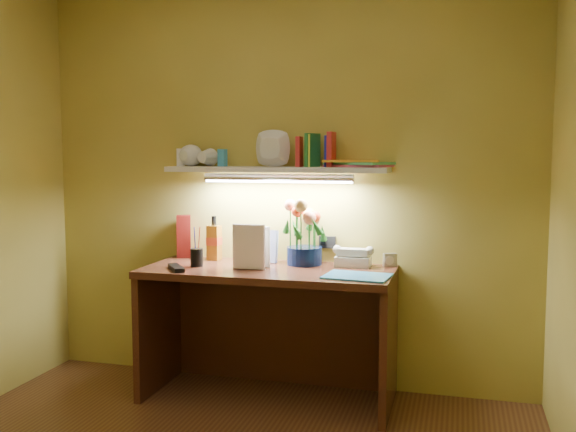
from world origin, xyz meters
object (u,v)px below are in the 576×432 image
object	(u,v)px
desk	(268,334)
desk_clock	(390,260)
whisky_bottle	(214,238)
flower_bouquet	(304,234)
telephone	(353,256)

from	to	relation	value
desk	desk_clock	distance (m)	0.81
desk_clock	whisky_bottle	xyz separation A→B (m)	(-1.05, -0.05, 0.10)
desk	flower_bouquet	distance (m)	0.61
desk_clock	flower_bouquet	bearing A→B (deg)	163.80
desk	flower_bouquet	xyz separation A→B (m)	(0.17, 0.18, 0.55)
telephone	whisky_bottle	size ratio (longest dim) A/B	0.73
telephone	desk_clock	distance (m)	0.21
desk	telephone	bearing A→B (deg)	23.05
telephone	flower_bouquet	bearing A→B (deg)	-177.55
flower_bouquet	desk	bearing A→B (deg)	-133.39
telephone	desk_clock	xyz separation A→B (m)	(0.20, 0.05, -0.02)
flower_bouquet	whisky_bottle	xyz separation A→B (m)	(-0.57, 0.02, -0.05)
flower_bouquet	telephone	distance (m)	0.31
flower_bouquet	telephone	world-z (taller)	flower_bouquet
whisky_bottle	desk_clock	bearing A→B (deg)	2.73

